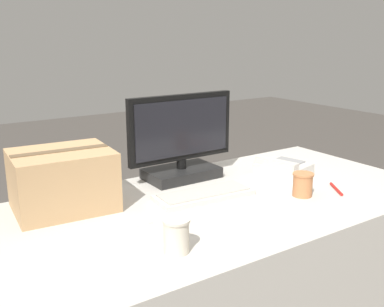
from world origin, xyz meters
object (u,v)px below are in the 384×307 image
Objects in this scene: paper_cup_left at (176,235)px; pen_marker at (336,189)px; paper_cup_right at (303,184)px; cardboard_box at (63,180)px; keyboard at (204,195)px; desk_phone at (283,168)px; monitor at (181,145)px; sticky_note_pad at (137,222)px.

paper_cup_left reaches higher than pen_marker.
cardboard_box reaches higher than paper_cup_right.
keyboard is 3.84× the size of paper_cup_left.
pen_marker is (0.17, -0.03, -0.04)m from paper_cup_right.
desk_phone is 0.68× the size of cardboard_box.
cardboard_box is at bearing 157.15° from desk_phone.
paper_cup_right is at bearing -26.42° from keyboard.
monitor reaches higher than paper_cup_left.
monitor is at bearing 80.69° from keyboard.
pen_marker is (1.01, -0.44, -0.11)m from cardboard_box.
desk_phone is (0.42, -0.22, -0.12)m from monitor.
desk_phone is at bearing 60.58° from paper_cup_right.
pen_marker is at bearing -98.36° from desk_phone.
paper_cup_right reaches higher than pen_marker.
pen_marker is at bearing -48.17° from monitor.
keyboard is at bearing 11.79° from sticky_note_pad.
desk_phone is at bearing -8.97° from cardboard_box.
keyboard reaches higher than sticky_note_pad.
pen_marker is 0.87m from sticky_note_pad.
sticky_note_pad is at bearing 174.33° from desk_phone.
monitor is 0.56m from paper_cup_right.
paper_cup_left reaches higher than desk_phone.
pen_marker is at bearing -11.35° from paper_cup_right.
pen_marker is (0.51, -0.24, -0.01)m from keyboard.
paper_cup_left is 1.12× the size of paper_cup_right.
paper_cup_right is at bearing -133.30° from desk_phone.
desk_phone is 0.83m from sticky_note_pad.
sticky_note_pad is at bearing 89.33° from paper_cup_left.
keyboard is 5.44× the size of sticky_note_pad.
paper_cup_left is 1.42× the size of sticky_note_pad.
monitor is 6.87× the size of sticky_note_pad.
sticky_note_pad is (-0.82, -0.12, -0.03)m from desk_phone.
cardboard_box is (-0.85, 0.41, 0.06)m from paper_cup_right.
monitor reaches higher than cardboard_box.
monitor is 2.03× the size of desk_phone.
monitor is at bearing 138.89° from desk_phone.
keyboard is at bearing -22.23° from cardboard_box.
paper_cup_left is 0.28× the size of cardboard_box.
monitor is 1.38× the size of cardboard_box.
desk_phone is at bearing 8.21° from sticky_note_pad.
monitor reaches higher than pen_marker.
desk_phone is 0.29m from paper_cup_right.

